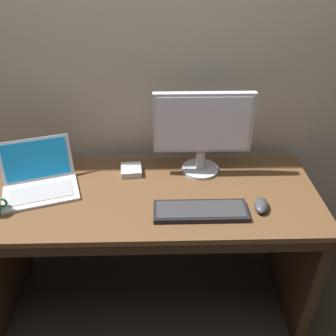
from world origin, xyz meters
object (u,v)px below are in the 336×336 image
laptop_silver (39,180)px  external_drive_box (131,170)px  wired_keyboard (201,211)px  computer_mouse (261,205)px  external_monitor (203,129)px

laptop_silver → external_drive_box: size_ratio=3.63×
wired_keyboard → computer_mouse: bearing=4.9°
laptop_silver → wired_keyboard: size_ratio=0.98×
computer_mouse → external_monitor: bearing=143.3°
wired_keyboard → laptop_silver: bearing=164.6°
laptop_silver → external_monitor: 0.82m
laptop_silver → computer_mouse: size_ratio=3.64×
computer_mouse → external_drive_box: 0.67m
external_monitor → wired_keyboard: bearing=-95.7°
laptop_silver → external_monitor: (0.79, 0.12, 0.20)m
external_monitor → laptop_silver: bearing=-171.2°
wired_keyboard → computer_mouse: 0.27m
external_drive_box → wired_keyboard: bearing=-45.5°
computer_mouse → laptop_silver: bearing=-175.0°
external_drive_box → external_monitor: bearing=-0.1°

